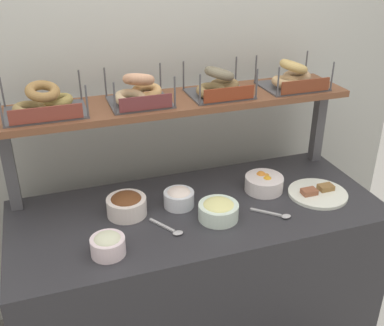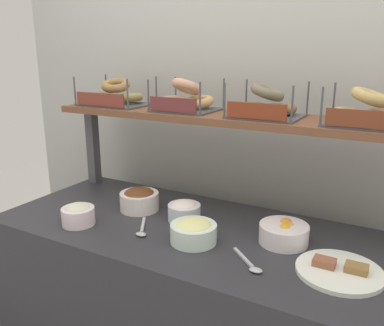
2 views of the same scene
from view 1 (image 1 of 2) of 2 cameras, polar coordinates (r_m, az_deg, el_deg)
The scene contains 17 objects.
back_wall at distance 2.41m, azimuth -3.63°, elevation 8.19°, with size 2.85×0.06×2.40m, color #B4B7B1.
deli_counter at distance 2.34m, azimuth 0.68°, elevation -14.47°, with size 1.65×0.70×0.85m, color #2D2D33.
shelf_riser_left at distance 2.14m, azimuth -21.55°, elevation -0.59°, with size 0.05×0.05×0.40m, color #4C4C51.
shelf_riser_right at distance 2.53m, azimuth 15.29°, elevation 4.56°, with size 0.05×0.05×0.40m, color #4C4C51.
upper_shelf at distance 2.13m, azimuth -1.64°, elevation 7.59°, with size 1.61×0.32×0.03m, color brown.
bowl_chocolate_spread at distance 2.03m, azimuth -8.07°, elevation -5.08°, with size 0.17×0.17×0.10m.
bowl_cream_cheese at distance 2.08m, azimuth -1.62°, elevation -4.24°, with size 0.14×0.14×0.09m.
bowl_egg_salad at distance 1.99m, azimuth 3.28°, elevation -5.77°, with size 0.17×0.17×0.09m.
bowl_fruit_salad at distance 2.23m, azimuth 8.86°, elevation -2.45°, with size 0.18×0.18×0.09m.
bowl_scallion_spread at distance 1.82m, azimuth -10.34°, elevation -9.83°, with size 0.13×0.13×0.09m.
serving_plate_white at distance 2.26m, azimuth 15.23°, elevation -3.59°, with size 0.28×0.28×0.04m.
serving_spoon_near_plate at distance 1.94m, azimuth -2.64°, elevation -8.18°, with size 0.11×0.16×0.01m.
serving_spoon_by_edge at distance 2.06m, azimuth 10.43°, elevation -6.26°, with size 0.15×0.13×0.01m.
bagel_basket_everything at distance 2.02m, azimuth -17.79°, elevation 6.99°, with size 0.33×0.26×0.14m.
bagel_basket_plain at distance 2.06m, azimuth -6.55°, elevation 8.66°, with size 0.28×0.26×0.15m.
bagel_basket_poppy at distance 2.16m, azimuth 3.33°, elevation 9.54°, with size 0.28×0.26×0.14m.
bagel_basket_sesame at distance 2.32m, azimuth 12.29°, elevation 10.24°, with size 0.29×0.25×0.14m.
Camera 1 is at (-0.59, -1.65, 1.96)m, focal length 43.27 mm.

